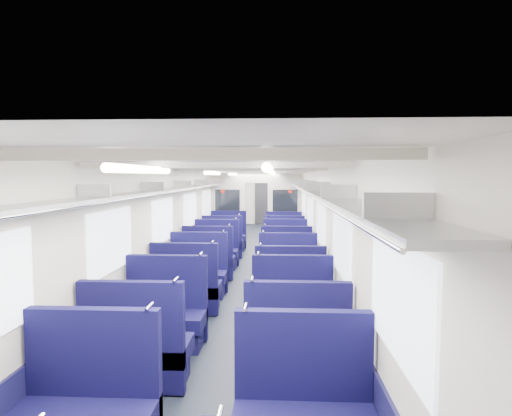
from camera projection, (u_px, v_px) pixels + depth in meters
The scene contains 30 objects.
floor at pixel (251, 266), 10.25m from camera, with size 2.80×18.00×0.01m, color black.
ceiling at pixel (251, 170), 10.07m from camera, with size 2.80×18.00×0.01m, color silver.
wall_left at pixel (195, 218), 10.23m from camera, with size 0.02×18.00×2.35m, color #BDB7A8.
dado_left at pixel (196, 251), 10.29m from camera, with size 0.03×17.90×0.70m, color #110F34.
wall_right at pixel (309, 219), 10.09m from camera, with size 0.02×18.00×2.35m, color #BDB7A8.
dado_right at pixel (308, 252), 10.15m from camera, with size 0.03×17.90×0.70m, color #110F34.
wall_far at pixel (263, 199), 19.12m from camera, with size 2.80×0.02×2.35m, color #BDB7A8.
luggage_rack_left at pixel (202, 186), 10.16m from camera, with size 0.36×17.40×0.18m.
luggage_rack_right at pixel (301, 186), 10.04m from camera, with size 0.36×17.40×0.18m.
windows at pixel (250, 210), 9.69m from camera, with size 2.78×15.60×0.75m.
ceiling_fittings at pixel (251, 173), 9.82m from camera, with size 2.70×16.06×0.11m.
end_door at pixel (263, 203), 19.08m from camera, with size 0.75×0.06×2.00m, color black.
bulkhead at pixel (256, 208), 12.66m from camera, with size 2.80×0.10×2.35m.
seat_2 at pixel (87, 416), 3.19m from camera, with size 1.07×0.59×1.19m.
seat_4 at pixel (137, 352), 4.33m from camera, with size 1.07×0.59×1.19m.
seat_5 at pixel (296, 353), 4.32m from camera, with size 1.07×0.59×1.19m.
seat_6 at pixel (165, 318), 5.40m from camera, with size 1.07×0.59×1.19m.
seat_7 at pixel (292, 317), 5.40m from camera, with size 1.07×0.59×1.19m.
seat_8 at pixel (186, 290), 6.70m from camera, with size 1.07×0.59×1.19m.
seat_9 at pixel (290, 295), 6.43m from camera, with size 1.07×0.59×1.19m.
seat_10 at pixel (198, 276), 7.68m from camera, with size 1.07×0.59×1.19m.
seat_11 at pixel (288, 277), 7.56m from camera, with size 1.07×0.59×1.19m.
seat_12 at pixel (209, 262), 8.91m from camera, with size 1.07×0.59×1.19m.
seat_13 at pixel (286, 262), 8.89m from camera, with size 1.07×0.59×1.19m.
seat_14 at pixel (216, 253), 9.99m from camera, with size 1.07×0.59×1.19m.
seat_15 at pixel (285, 252), 10.04m from camera, with size 1.07×0.59×1.19m.
seat_16 at pixel (223, 244), 11.22m from camera, with size 1.07×0.59×1.19m.
seat_17 at pixel (284, 245), 11.18m from camera, with size 1.07×0.59×1.19m.
seat_18 at pixel (228, 238), 12.43m from camera, with size 1.07×0.59×1.19m.
seat_19 at pixel (284, 239), 12.15m from camera, with size 1.07×0.59×1.19m.
Camera 1 is at (0.62, -10.09, 2.20)m, focal length 29.17 mm.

